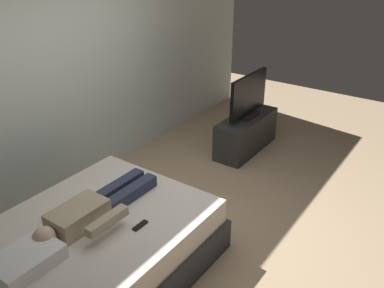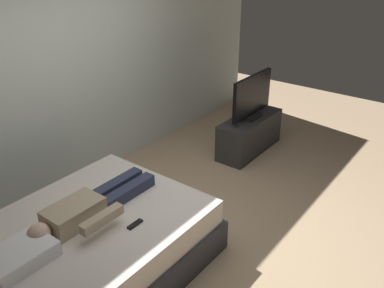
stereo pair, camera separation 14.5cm
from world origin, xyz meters
The scene contains 8 objects.
ground_plane centered at (0.00, 0.00, 0.00)m, with size 10.00×10.00×0.00m, color tan.
back_wall centered at (0.40, 1.83, 1.40)m, with size 6.40×0.10×2.80m, color silver.
bed centered at (-0.94, 0.44, 0.26)m, with size 1.92×1.56×0.54m.
pillow centered at (-1.58, 0.44, 0.60)m, with size 0.48×0.34×0.12m, color white.
person centered at (-0.91, 0.48, 0.62)m, with size 1.26×0.46×0.18m.
remote centered at (-0.76, 0.08, 0.55)m, with size 0.15×0.04×0.02m, color black.
tv_stand centered at (1.90, 0.52, 0.25)m, with size 1.10×0.40×0.50m, color #2D2D2D.
tv centered at (1.90, 0.52, 0.78)m, with size 0.88×0.20×0.59m.
Camera 1 is at (-2.73, -1.84, 2.66)m, focal length 38.44 mm.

